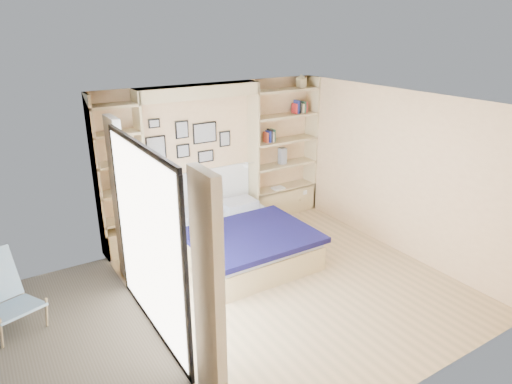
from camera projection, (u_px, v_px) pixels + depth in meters
ground at (290, 281)px, 6.39m from camera, size 4.50×4.50×0.00m
room_shell at (213, 183)px, 7.02m from camera, size 4.50×4.50×4.50m
bed at (239, 239)px, 7.00m from camera, size 1.76×2.30×1.07m
photo_gallery at (188, 141)px, 7.36m from camera, size 1.48×0.02×0.82m
reading_lamps at (204, 173)px, 7.44m from camera, size 1.92×0.12×0.15m
shelf_decor at (272, 127)px, 7.98m from camera, size 3.54×0.23×2.03m
deck at (1, 382)px, 4.58m from camera, size 3.20×4.00×0.05m
deck_chair at (4, 294)px, 5.31m from camera, size 0.78×1.01×0.90m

